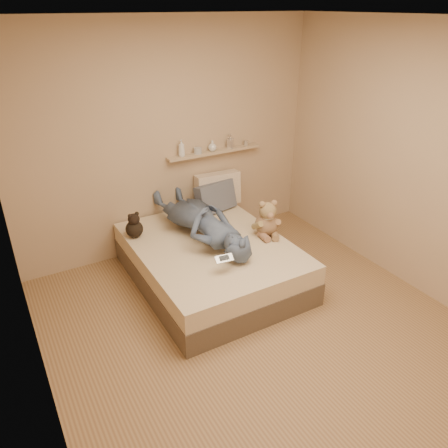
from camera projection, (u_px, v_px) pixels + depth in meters
room at (265, 200)px, 3.43m from camera, size 3.80×3.80×3.80m
bed at (211, 262)px, 4.64m from camera, size 1.50×1.90×0.45m
game_console at (224, 259)px, 3.98m from camera, size 0.18×0.09×0.06m
teddy_bear at (267, 221)px, 4.62m from camera, size 0.33×0.34×0.41m
dark_plush at (134, 226)px, 4.61m from camera, size 0.19×0.19×0.29m
pillow_cream at (218, 189)px, 5.33m from camera, size 0.56×0.23×0.41m
pillow_grey at (216, 197)px, 5.19m from camera, size 0.53×0.31×0.36m
person at (201, 221)px, 4.60m from camera, size 0.69×1.58×0.37m
wall_shelf at (214, 152)px, 5.19m from camera, size 1.20×0.12×0.03m
shelf_bottles at (209, 146)px, 5.12m from camera, size 0.95×0.12×0.19m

